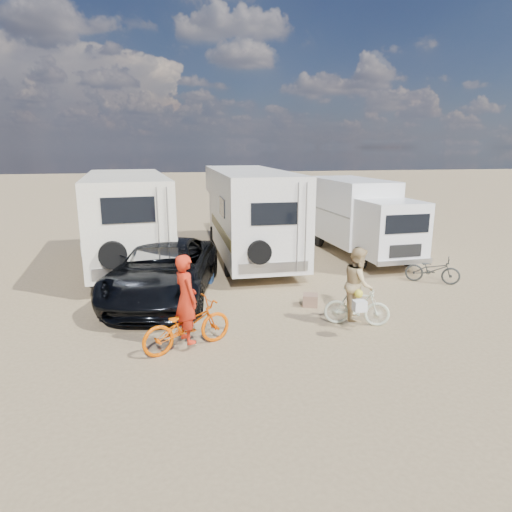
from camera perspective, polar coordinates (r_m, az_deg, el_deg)
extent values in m
plane|color=#9D845E|center=(10.85, 7.54, -9.32)|extent=(140.00, 140.00, 0.00)
imported|color=black|center=(13.08, -11.79, -1.76)|extent=(3.78, 6.16, 1.59)
imported|color=#D54F00|center=(9.72, -8.83, -8.79)|extent=(2.14, 1.45, 1.07)
imported|color=beige|center=(11.12, 12.81, -6.35)|extent=(1.63, 0.98, 0.95)
imported|color=red|center=(9.56, -8.92, -6.44)|extent=(0.70, 0.82, 1.91)
imported|color=tan|center=(10.99, 12.92, -4.35)|extent=(0.93, 1.04, 1.76)
imported|color=#2A2D2B|center=(15.26, 21.70, -1.64)|extent=(1.71, 1.38, 0.87)
cube|color=#264987|center=(14.39, -6.56, -2.60)|extent=(0.59, 0.51, 0.40)
cube|color=brown|center=(12.33, 6.97, -5.62)|extent=(0.51, 0.51, 0.32)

